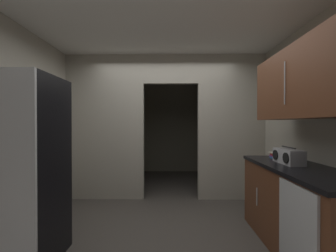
{
  "coord_description": "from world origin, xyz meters",
  "views": [
    {
      "loc": [
        0.11,
        -2.76,
        1.38
      ],
      "look_at": [
        0.07,
        0.29,
        1.35
      ],
      "focal_mm": 24.01,
      "sensor_mm": 36.0,
      "label": 1
    }
  ],
  "objects_px": {
    "refrigerator": "(17,170)",
    "book_stack": "(275,155)",
    "dishwasher": "(297,237)",
    "boombox": "(288,156)"
  },
  "relations": [
    {
      "from": "book_stack",
      "to": "boombox",
      "type": "bearing_deg",
      "value": -94.9
    },
    {
      "from": "book_stack",
      "to": "refrigerator",
      "type": "bearing_deg",
      "value": -164.92
    },
    {
      "from": "dishwasher",
      "to": "boombox",
      "type": "relative_size",
      "value": 2.11
    },
    {
      "from": "refrigerator",
      "to": "book_stack",
      "type": "distance_m",
      "value": 3.02
    },
    {
      "from": "dishwasher",
      "to": "boombox",
      "type": "height_order",
      "value": "boombox"
    },
    {
      "from": "boombox",
      "to": "refrigerator",
      "type": "bearing_deg",
      "value": -172.36
    },
    {
      "from": "refrigerator",
      "to": "boombox",
      "type": "xyz_separation_m",
      "value": [
        2.88,
        0.39,
        0.08
      ]
    },
    {
      "from": "dishwasher",
      "to": "book_stack",
      "type": "height_order",
      "value": "book_stack"
    },
    {
      "from": "refrigerator",
      "to": "boombox",
      "type": "height_order",
      "value": "refrigerator"
    },
    {
      "from": "refrigerator",
      "to": "book_stack",
      "type": "xyz_separation_m",
      "value": [
        2.91,
        0.79,
        0.03
      ]
    }
  ]
}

